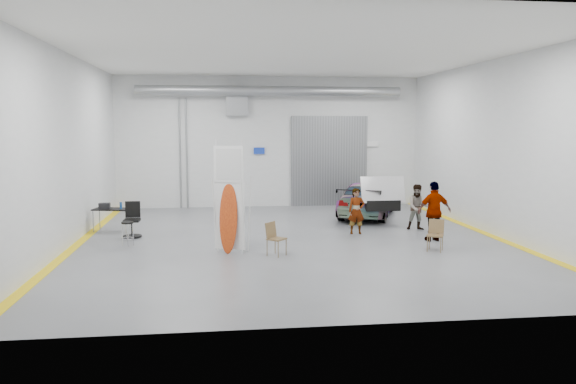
{
  "coord_description": "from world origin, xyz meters",
  "views": [
    {
      "loc": [
        -2.38,
        -17.97,
        3.72
      ],
      "look_at": [
        -0.04,
        0.84,
        1.5
      ],
      "focal_mm": 35.0,
      "sensor_mm": 36.0,
      "label": 1
    }
  ],
  "objects": [
    {
      "name": "person_a",
      "position": [
        2.35,
        0.83,
        0.8
      ],
      "size": [
        0.59,
        0.4,
        1.6
      ],
      "primitive_type": "imported",
      "rotation": [
        0.0,
        0.0,
        -0.03
      ],
      "color": "#866549",
      "rests_on": "ground"
    },
    {
      "name": "work_table",
      "position": [
        -6.22,
        2.38,
        0.82
      ],
      "size": [
        1.4,
        0.91,
        1.06
      ],
      "rotation": [
        0.0,
        0.0,
        -0.22
      ],
      "color": "gray",
      "rests_on": "ground"
    },
    {
      "name": "office_chair",
      "position": [
        -5.29,
        1.21,
        0.52
      ],
      "size": [
        0.63,
        0.63,
        1.18
      ],
      "rotation": [
        0.0,
        0.0,
        -0.02
      ],
      "color": "black",
      "rests_on": "ground"
    },
    {
      "name": "room_shell",
      "position": [
        0.24,
        2.22,
        4.08
      ],
      "size": [
        14.02,
        16.18,
        6.01
      ],
      "color": "silver",
      "rests_on": "ground"
    },
    {
      "name": "surfboard_display",
      "position": [
        -1.99,
        -1.66,
        1.36
      ],
      "size": [
        0.89,
        0.52,
        3.36
      ],
      "rotation": [
        0.0,
        0.0,
        -0.39
      ],
      "color": "white",
      "rests_on": "ground"
    },
    {
      "name": "person_c",
      "position": [
        4.56,
        -0.69,
        0.98
      ],
      "size": [
        1.17,
        0.56,
        1.96
      ],
      "primitive_type": "imported",
      "rotation": [
        0.0,
        0.0,
        3.22
      ],
      "color": "#A15F35",
      "rests_on": "ground"
    },
    {
      "name": "ground",
      "position": [
        0.0,
        0.0,
        0.0
      ],
      "size": [
        16.0,
        16.0,
        0.0
      ],
      "primitive_type": "plane",
      "color": "#5B5D62",
      "rests_on": "ground"
    },
    {
      "name": "sedan_car",
      "position": [
        3.73,
        4.54,
        0.71
      ],
      "size": [
        3.76,
        5.31,
        1.42
      ],
      "primitive_type": "imported",
      "rotation": [
        0.0,
        0.0,
        2.74
      ],
      "color": "white",
      "rests_on": "ground"
    },
    {
      "name": "folding_chair_near",
      "position": [
        -0.74,
        -2.13,
        0.3
      ],
      "size": [
        0.63,
        0.73,
        0.97
      ],
      "rotation": [
        0.0,
        0.0,
        0.84
      ],
      "color": "brown",
      "rests_on": "ground"
    },
    {
      "name": "person_b",
      "position": [
        4.75,
        1.31,
        0.83
      ],
      "size": [
        0.89,
        0.74,
        1.65
      ],
      "primitive_type": "imported",
      "rotation": [
        0.0,
        0.0,
        -0.16
      ],
      "color": "teal",
      "rests_on": "ground"
    },
    {
      "name": "shop_stool",
      "position": [
        -5.23,
        -0.22,
        0.38
      ],
      "size": [
        0.39,
        0.39,
        0.76
      ],
      "rotation": [
        0.0,
        0.0,
        0.12
      ],
      "color": "black",
      "rests_on": "ground"
    },
    {
      "name": "folding_chair_far",
      "position": [
        4.03,
        -2.13,
        0.29
      ],
      "size": [
        0.6,
        0.65,
        0.94
      ],
      "rotation": [
        0.0,
        0.0,
        -0.52
      ],
      "color": "brown",
      "rests_on": "ground"
    },
    {
      "name": "trunk_lid",
      "position": [
        3.73,
        2.34,
        1.44
      ],
      "size": [
        1.66,
        1.01,
        0.04
      ],
      "primitive_type": "cube",
      "color": "silver",
      "rests_on": "sedan_car"
    }
  ]
}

